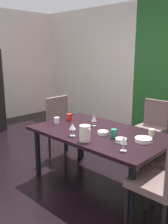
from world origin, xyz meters
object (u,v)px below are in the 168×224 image
Objects in this scene: chair_right_near at (165,177)px; wine_glass_rear at (94,118)px; cup_corner at (69,117)px; serving_bowl_near_shelf at (143,140)px; cup_south at (57,120)px; wine_glass_north at (124,141)px; wine_glass_near_window at (72,127)px; chair_head_far at (152,125)px; serving_bowl_west at (121,140)px; serving_bowl_front at (103,133)px; cup_center at (151,133)px; cup_east at (114,133)px; dining_table at (99,137)px; chair_left_far at (62,124)px; pitcher_left at (85,133)px.

chair_right_near reaches higher than wine_glass_rear.
cup_corner is (-1.67, 0.37, 0.19)m from chair_right_near.
cup_south is (-1.26, -0.18, 0.02)m from serving_bowl_near_shelf.
wine_glass_north is 0.70m from wine_glass_near_window.
serving_bowl_west is (0.38, -1.38, 0.20)m from chair_head_far.
serving_bowl_front is (0.22, 0.29, -0.09)m from wine_glass_near_window.
wine_glass_near_window is 0.79× the size of serving_bowl_near_shelf.
wine_glass_rear reaches higher than cup_center.
cup_corner is 0.95× the size of cup_east.
wine_glass_rear is at bearing 71.88° from chair_right_near.
wine_glass_north reaches higher than wine_glass_near_window.
serving_bowl_front is at bearing 52.49° from wine_glass_near_window.
cup_south is 1.30m from cup_center.
dining_table is 0.45m from serving_bowl_west.
chair_left_far is (-1.01, 0.27, -0.08)m from dining_table.
chair_head_far is 1.67m from wine_glass_north.
wine_glass_near_window is at bearing -22.04° from cup_south.
cup_south is at bearing -93.26° from cup_corner.
serving_bowl_west is at bearing -12.18° from cup_corner.
serving_bowl_west is 1.09m from cup_south.
wine_glass_near_window is at bearing -142.34° from cup_east.
chair_left_far is 6.38× the size of wine_glass_rear.
cup_east is at bearing -161.84° from serving_bowl_near_shelf.
chair_left_far reaches higher than serving_bowl_near_shelf.
serving_bowl_west is (1.42, -0.40, 0.18)m from chair_left_far.
serving_bowl_near_shelf is 1.90× the size of cup_east.
chair_left_far reaches higher than dining_table.
serving_bowl_front is at bearing -28.33° from dining_table.
wine_glass_north reaches higher than cup_east.
chair_head_far is 1.33m from serving_bowl_near_shelf.
cup_center is 0.79m from pitcher_left.
cup_east is at bearing 153.79° from serving_bowl_west.
chair_left_far is at bearing 154.50° from cup_corner.
cup_east reaches higher than dining_table.
cup_corner is at bearing 86.74° from cup_south.
serving_bowl_near_shelf is 1.98× the size of cup_center.
chair_head_far is 1.56m from cup_south.
serving_bowl_west is (0.63, -0.26, -0.08)m from wine_glass_rear.
chair_left_far reaches higher than cup_corner.
chair_left_far is at bearing 130.41° from cup_south.
serving_bowl_west is at bearing 36.63° from pitcher_left.
chair_right_near is 1.72m from cup_corner.
chair_head_far is 9.81× the size of cup_corner.
wine_glass_near_window is at bearing -39.92° from cup_corner.
chair_right_near reaches higher than cup_south.
chair_right_near is at bearing -4.93° from cup_south.
dining_table is 17.19× the size of cup_east.
wine_glass_near_window is (-0.12, -0.35, 0.19)m from dining_table.
chair_head_far is at bearing 105.27° from serving_bowl_west.
serving_bowl_near_shelf is 1.53× the size of serving_bowl_west.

